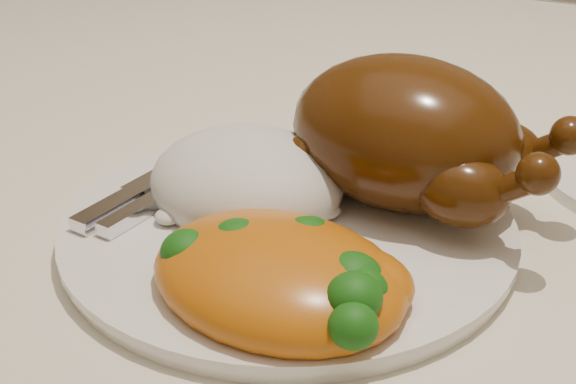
% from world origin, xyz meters
% --- Properties ---
extents(dining_table, '(1.60, 0.90, 0.76)m').
position_xyz_m(dining_table, '(0.00, 0.00, 0.67)').
color(dining_table, brown).
rests_on(dining_table, floor).
extents(tablecloth, '(1.73, 1.03, 0.18)m').
position_xyz_m(tablecloth, '(0.00, 0.00, 0.74)').
color(tablecloth, beige).
rests_on(tablecloth, dining_table).
extents(dinner_plate, '(0.36, 0.36, 0.01)m').
position_xyz_m(dinner_plate, '(0.11, -0.18, 0.77)').
color(dinner_plate, white).
rests_on(dinner_plate, tablecloth).
extents(roast_chicken, '(0.19, 0.14, 0.10)m').
position_xyz_m(roast_chicken, '(0.17, -0.12, 0.83)').
color(roast_chicken, '#482407').
rests_on(roast_chicken, dinner_plate).
extents(rice_mound, '(0.13, 0.12, 0.07)m').
position_xyz_m(rice_mound, '(0.08, -0.16, 0.79)').
color(rice_mound, white).
rests_on(rice_mound, dinner_plate).
extents(mac_and_cheese, '(0.16, 0.13, 0.05)m').
position_xyz_m(mac_and_cheese, '(0.15, -0.25, 0.79)').
color(mac_and_cheese, orange).
rests_on(mac_and_cheese, dinner_plate).
extents(cutlery, '(0.04, 0.16, 0.01)m').
position_xyz_m(cutlery, '(0.02, -0.19, 0.79)').
color(cutlery, silver).
rests_on(cutlery, dinner_plate).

